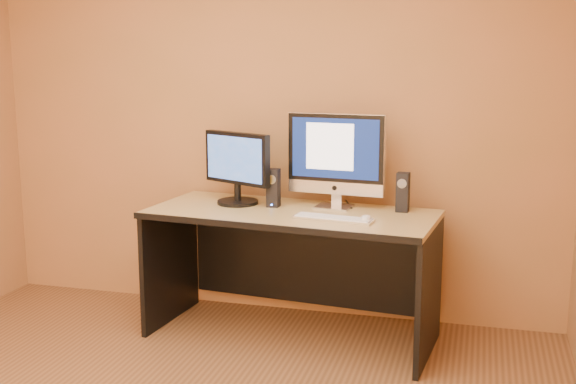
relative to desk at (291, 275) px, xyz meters
name	(u,v)px	position (x,y,z in m)	size (l,w,h in m)	color
walls	(135,171)	(-0.28, -1.50, 0.89)	(4.00, 4.00, 2.60)	#AB6D45
desk	(291,275)	(0.00, 0.00, 0.00)	(1.78, 0.78, 0.82)	tan
imac	(334,160)	(0.23, 0.18, 0.72)	(0.63, 0.23, 0.61)	silver
second_monitor	(237,168)	(-0.40, 0.13, 0.64)	(0.53, 0.27, 0.47)	black
speaker_left	(273,188)	(-0.14, 0.11, 0.53)	(0.08, 0.08, 0.24)	black
speaker_right	(403,192)	(0.67, 0.18, 0.53)	(0.08, 0.08, 0.24)	black
keyboard	(333,218)	(0.30, -0.16, 0.42)	(0.48, 0.13, 0.02)	silver
mouse	(366,218)	(0.49, -0.15, 0.43)	(0.06, 0.11, 0.04)	silver
cable_a	(349,204)	(0.31, 0.29, 0.42)	(0.01, 0.01, 0.24)	black
cable_b	(330,204)	(0.19, 0.26, 0.42)	(0.01, 0.01, 0.20)	black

